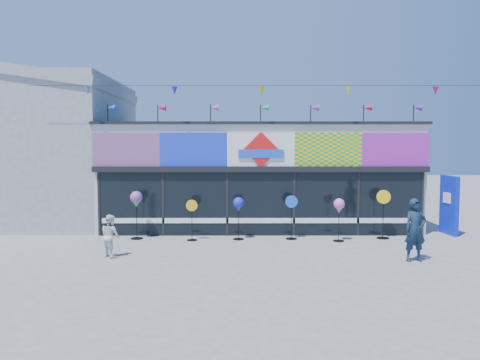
{
  "coord_description": "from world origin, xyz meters",
  "views": [
    {
      "loc": [
        -0.78,
        -13.26,
        3.18
      ],
      "look_at": [
        -0.75,
        2.0,
        2.11
      ],
      "focal_mm": 35.0,
      "sensor_mm": 36.0,
      "label": 1
    }
  ],
  "objects_px": {
    "spinner_0": "(136,201)",
    "adult_man": "(415,230)",
    "spinner_3": "(291,216)",
    "spinner_5": "(383,213)",
    "blue_sign": "(449,205)",
    "spinner_4": "(339,207)",
    "child": "(111,236)",
    "spinner_2": "(238,206)",
    "spinner_1": "(192,219)"
  },
  "relations": [
    {
      "from": "spinner_3",
      "to": "adult_man",
      "type": "bearing_deg",
      "value": -45.51
    },
    {
      "from": "spinner_5",
      "to": "blue_sign",
      "type": "bearing_deg",
      "value": 16.67
    },
    {
      "from": "spinner_5",
      "to": "child",
      "type": "xyz_separation_m",
      "value": [
        -8.75,
        -2.71,
        -0.28
      ]
    },
    {
      "from": "spinner_4",
      "to": "spinner_0",
      "type": "bearing_deg",
      "value": 176.48
    },
    {
      "from": "blue_sign",
      "to": "spinner_5",
      "type": "xyz_separation_m",
      "value": [
        -2.65,
        -0.79,
        -0.18
      ]
    },
    {
      "from": "spinner_0",
      "to": "spinner_2",
      "type": "bearing_deg",
      "value": -1.89
    },
    {
      "from": "spinner_1",
      "to": "child",
      "type": "xyz_separation_m",
      "value": [
        -2.12,
        -2.38,
        -0.12
      ]
    },
    {
      "from": "spinner_1",
      "to": "spinner_4",
      "type": "distance_m",
      "value": 5.0
    },
    {
      "from": "spinner_1",
      "to": "spinner_5",
      "type": "relative_size",
      "value": 0.82
    },
    {
      "from": "blue_sign",
      "to": "spinner_0",
      "type": "height_order",
      "value": "blue_sign"
    },
    {
      "from": "blue_sign",
      "to": "spinner_0",
      "type": "xyz_separation_m",
      "value": [
        -11.22,
        -0.85,
        0.26
      ]
    },
    {
      "from": "blue_sign",
      "to": "spinner_3",
      "type": "xyz_separation_m",
      "value": [
        -5.86,
        -0.9,
        -0.27
      ]
    },
    {
      "from": "spinner_2",
      "to": "child",
      "type": "height_order",
      "value": "spinner_2"
    },
    {
      "from": "blue_sign",
      "to": "child",
      "type": "relative_size",
      "value": 1.73
    },
    {
      "from": "blue_sign",
      "to": "child",
      "type": "distance_m",
      "value": 11.93
    },
    {
      "from": "blue_sign",
      "to": "spinner_1",
      "type": "bearing_deg",
      "value": -178.41
    },
    {
      "from": "blue_sign",
      "to": "adult_man",
      "type": "distance_m",
      "value": 4.91
    },
    {
      "from": "blue_sign",
      "to": "spinner_4",
      "type": "height_order",
      "value": "blue_sign"
    },
    {
      "from": "child",
      "to": "spinner_3",
      "type": "bearing_deg",
      "value": -109.66
    },
    {
      "from": "spinner_5",
      "to": "spinner_3",
      "type": "bearing_deg",
      "value": -178.11
    },
    {
      "from": "spinner_0",
      "to": "child",
      "type": "bearing_deg",
      "value": -93.82
    },
    {
      "from": "spinner_2",
      "to": "child",
      "type": "xyz_separation_m",
      "value": [
        -3.71,
        -2.54,
        -0.56
      ]
    },
    {
      "from": "spinner_0",
      "to": "adult_man",
      "type": "relative_size",
      "value": 0.95
    },
    {
      "from": "spinner_5",
      "to": "adult_man",
      "type": "height_order",
      "value": "adult_man"
    },
    {
      "from": "spinner_4",
      "to": "child",
      "type": "xyz_separation_m",
      "value": [
        -7.1,
        -2.23,
        -0.55
      ]
    },
    {
      "from": "spinner_0",
      "to": "child",
      "type": "xyz_separation_m",
      "value": [
        -0.18,
        -2.66,
        -0.72
      ]
    },
    {
      "from": "spinner_3",
      "to": "spinner_5",
      "type": "xyz_separation_m",
      "value": [
        3.21,
        0.11,
        0.09
      ]
    },
    {
      "from": "spinner_1",
      "to": "spinner_2",
      "type": "distance_m",
      "value": 1.66
    },
    {
      "from": "spinner_0",
      "to": "spinner_4",
      "type": "relative_size",
      "value": 1.14
    },
    {
      "from": "blue_sign",
      "to": "child",
      "type": "bearing_deg",
      "value": -168.22
    },
    {
      "from": "spinner_2",
      "to": "spinner_3",
      "type": "bearing_deg",
      "value": 2.1
    },
    {
      "from": "spinner_2",
      "to": "spinner_5",
      "type": "bearing_deg",
      "value": 1.97
    },
    {
      "from": "spinner_0",
      "to": "spinner_1",
      "type": "height_order",
      "value": "spinner_0"
    },
    {
      "from": "blue_sign",
      "to": "child",
      "type": "height_order",
      "value": "blue_sign"
    },
    {
      "from": "spinner_0",
      "to": "spinner_3",
      "type": "distance_m",
      "value": 5.39
    },
    {
      "from": "spinner_5",
      "to": "child",
      "type": "relative_size",
      "value": 1.37
    },
    {
      "from": "spinner_2",
      "to": "spinner_4",
      "type": "xyz_separation_m",
      "value": [
        3.39,
        -0.31,
        -0.01
      ]
    },
    {
      "from": "spinner_3",
      "to": "blue_sign",
      "type": "bearing_deg",
      "value": 8.72
    },
    {
      "from": "spinner_2",
      "to": "spinner_5",
      "type": "relative_size",
      "value": 0.87
    },
    {
      "from": "spinner_1",
      "to": "child",
      "type": "height_order",
      "value": "spinner_1"
    },
    {
      "from": "spinner_0",
      "to": "child",
      "type": "distance_m",
      "value": 2.76
    },
    {
      "from": "spinner_4",
      "to": "spinner_5",
      "type": "bearing_deg",
      "value": 16.35
    },
    {
      "from": "blue_sign",
      "to": "adult_man",
      "type": "height_order",
      "value": "blue_sign"
    },
    {
      "from": "spinner_0",
      "to": "spinner_2",
      "type": "distance_m",
      "value": 3.54
    },
    {
      "from": "spinner_1",
      "to": "spinner_5",
      "type": "xyz_separation_m",
      "value": [
        6.63,
        0.33,
        0.16
      ]
    },
    {
      "from": "spinner_1",
      "to": "spinner_5",
      "type": "bearing_deg",
      "value": 2.85
    },
    {
      "from": "adult_man",
      "to": "spinner_4",
      "type": "bearing_deg",
      "value": 108.3
    },
    {
      "from": "spinner_3",
      "to": "spinner_5",
      "type": "relative_size",
      "value": 0.9
    },
    {
      "from": "spinner_4",
      "to": "spinner_2",
      "type": "bearing_deg",
      "value": 174.78
    },
    {
      "from": "spinner_3",
      "to": "spinner_1",
      "type": "bearing_deg",
      "value": -176.25
    }
  ]
}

